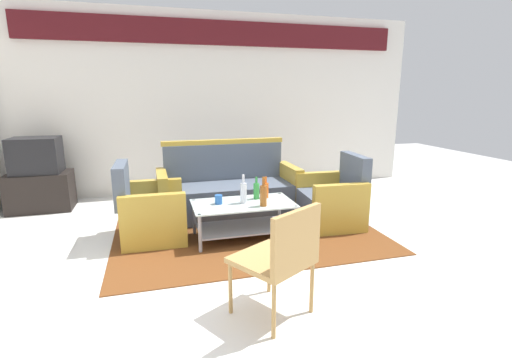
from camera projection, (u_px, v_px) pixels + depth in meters
The scene contains 15 objects.
ground_plane at pixel (286, 267), 3.47m from camera, with size 14.00×14.00×0.00m, color white.
wall_back at pixel (222, 99), 6.00m from camera, with size 6.52×0.19×2.80m.
rug at pixel (247, 231), 4.34m from camera, with size 2.96×2.15×0.01m, color brown.
couch at pixel (228, 192), 4.89m from camera, with size 1.81×0.76×0.96m.
armchair_left at pixel (150, 214), 4.09m from camera, with size 0.71×0.77×0.85m.
armchair_right at pixel (332, 202), 4.52m from camera, with size 0.74×0.80×0.85m.
coffee_table at pixel (243, 215), 4.09m from camera, with size 1.10×0.60×0.40m.
bottle_orange at pixel (266, 190), 4.24m from camera, with size 0.07×0.07×0.25m.
bottle_brown at pixel (263, 195), 3.92m from camera, with size 0.07×0.07×0.31m.
bottle_clear at pixel (243, 192), 4.03m from camera, with size 0.07×0.07×0.32m.
bottle_green at pixel (256, 191), 4.20m from camera, with size 0.07×0.07×0.25m.
cup at pixel (219, 199), 4.01m from camera, with size 0.08×0.08×0.10m, color #2659A5.
tv_stand at pixel (41, 191), 5.11m from camera, with size 0.80×0.50×0.52m, color black.
television at pixel (36, 155), 5.00m from camera, with size 0.61×0.46×0.48m.
wicker_chair at pixel (281, 254), 2.58m from camera, with size 0.66×0.66×0.84m.
Camera 1 is at (-1.13, -3.00, 1.59)m, focal length 26.15 mm.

